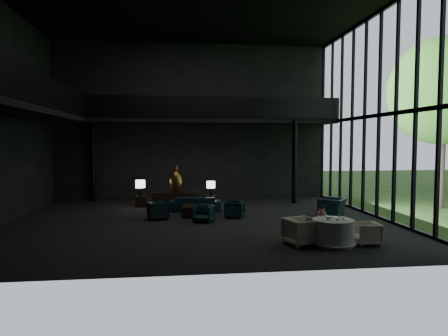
{
  "coord_description": "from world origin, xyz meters",
  "views": [
    {
      "loc": [
        -0.83,
        -14.72,
        2.96
      ],
      "look_at": [
        0.96,
        0.5,
        1.96
      ],
      "focal_mm": 32.0,
      "sensor_mm": 36.0,
      "label": 1
    }
  ],
  "objects": [
    {
      "name": "coffee_cup",
      "position": [
        3.87,
        -3.96,
        0.8
      ],
      "size": [
        0.11,
        0.11,
        0.07
      ],
      "primitive_type": "cylinder",
      "rotation": [
        0.0,
        0.0,
        0.31
      ],
      "color": "white",
      "rests_on": "saucer"
    },
    {
      "name": "mezzanine_back",
      "position": [
        1.0,
        5.0,
        4.0
      ],
      "size": [
        12.0,
        2.0,
        0.25
      ],
      "primitive_type": "cube",
      "color": "black",
      "rests_on": "wall_back"
    },
    {
      "name": "railing_back",
      "position": [
        1.0,
        4.0,
        4.6
      ],
      "size": [
        12.0,
        0.06,
        1.0
      ],
      "primitive_type": "cube",
      "color": "black",
      "rests_on": "mezzanine_back"
    },
    {
      "name": "bronze_urn",
      "position": [
        -0.9,
        3.7,
        1.19
      ],
      "size": [
        0.65,
        0.65,
        1.21
      ],
      "color": "olive",
      "rests_on": "console"
    },
    {
      "name": "railing_left",
      "position": [
        -5.0,
        0.0,
        4.6
      ],
      "size": [
        0.06,
        12.0,
        1.0
      ],
      "primitive_type": "cube",
      "color": "black",
      "rests_on": "mezzanine_left"
    },
    {
      "name": "child",
      "position": [
        3.59,
        -2.96,
        0.72
      ],
      "size": [
        0.26,
        0.26,
        0.55
      ],
      "rotation": [
        0.0,
        0.0,
        3.14
      ],
      "color": "#E693C6",
      "rests_on": "dining_chair_north"
    },
    {
      "name": "window_armchair",
      "position": [
        5.36,
        0.56,
        0.48
      ],
      "size": [
        1.25,
        1.32,
        0.97
      ],
      "primitive_type": "imported",
      "rotation": [
        0.0,
        0.0,
        -2.23
      ],
      "color": "black",
      "rests_on": "floor"
    },
    {
      "name": "dining_chair_north",
      "position": [
        3.53,
        -2.79,
        0.36
      ],
      "size": [
        0.88,
        0.86,
        0.71
      ],
      "primitive_type": "imported",
      "rotation": [
        0.0,
        0.0,
        3.52
      ],
      "color": "beige",
      "rests_on": "floor"
    },
    {
      "name": "plate_a",
      "position": [
        3.4,
        -3.94,
        0.76
      ],
      "size": [
        0.28,
        0.28,
        0.01
      ],
      "primitive_type": "cylinder",
      "rotation": [
        0.0,
        0.0,
        -0.37
      ],
      "color": "white",
      "rests_on": "dining_table"
    },
    {
      "name": "dining_table",
      "position": [
        3.6,
        -3.87,
        0.33
      ],
      "size": [
        1.33,
        1.33,
        0.75
      ],
      "color": "white",
      "rests_on": "floor"
    },
    {
      "name": "mezzanine_left",
      "position": [
        -6.0,
        0.0,
        4.0
      ],
      "size": [
        2.0,
        12.0,
        0.25
      ],
      "primitive_type": "cube",
      "color": "black",
      "rests_on": "wall_left"
    },
    {
      "name": "cream_pot",
      "position": [
        3.64,
        -4.07,
        0.78
      ],
      "size": [
        0.06,
        0.06,
        0.07
      ],
      "primitive_type": "cylinder",
      "rotation": [
        0.0,
        0.0,
        0.05
      ],
      "color": "#99999E",
      "rests_on": "dining_table"
    },
    {
      "name": "column_ne",
      "position": [
        4.8,
        4.0,
        2.0
      ],
      "size": [
        0.24,
        0.24,
        4.0
      ],
      "primitive_type": "cylinder",
      "color": "black",
      "rests_on": "floor"
    },
    {
      "name": "column_nw",
      "position": [
        -5.0,
        5.7,
        2.0
      ],
      "size": [
        0.24,
        0.24,
        4.0
      ],
      "primitive_type": "cylinder",
      "color": "black",
      "rests_on": "floor"
    },
    {
      "name": "curtain_wall",
      "position": [
        6.95,
        0.0,
        4.0
      ],
      "size": [
        0.2,
        12.0,
        8.0
      ],
      "primitive_type": null,
      "color": "black",
      "rests_on": "ground"
    },
    {
      "name": "lounge_armchair_east",
      "position": [
        1.39,
        0.63,
        0.33
      ],
      "size": [
        0.79,
        0.81,
        0.67
      ],
      "primitive_type": "imported",
      "rotation": [
        0.0,
        0.0,
        -1.91
      ],
      "color": "black",
      "rests_on": "floor"
    },
    {
      "name": "tree_near",
      "position": [
        11.0,
        2.0,
        5.23
      ],
      "size": [
        4.8,
        4.8,
        7.65
      ],
      "color": "#382D23",
      "rests_on": "garden_ground"
    },
    {
      "name": "side_table_right",
      "position": [
        0.7,
        3.62,
        0.26
      ],
      "size": [
        0.46,
        0.46,
        0.51
      ],
      "primitive_type": "cube",
      "color": "black",
      "rests_on": "floor"
    },
    {
      "name": "table_lamp_right",
      "position": [
        0.7,
        3.45,
        0.98
      ],
      "size": [
        0.39,
        0.39,
        0.65
      ],
      "color": "black",
      "rests_on": "side_table_right"
    },
    {
      "name": "console",
      "position": [
        -0.9,
        3.55,
        0.34
      ],
      "size": [
        2.12,
        0.48,
        0.67
      ],
      "primitive_type": "cube",
      "color": "black",
      "rests_on": "floor"
    },
    {
      "name": "floor",
      "position": [
        0.0,
        0.0,
        0.0
      ],
      "size": [
        14.0,
        12.0,
        0.02
      ],
      "primitive_type": "cube",
      "color": "black",
      "rests_on": "ground"
    },
    {
      "name": "cereal_bowl",
      "position": [
        3.48,
        -3.83,
        0.79
      ],
      "size": [
        0.17,
        0.17,
        0.08
      ],
      "primitive_type": "ellipsoid",
      "color": "white",
      "rests_on": "dining_table"
    },
    {
      "name": "coffee_table",
      "position": [
        -0.15,
        1.06,
        0.22
      ],
      "size": [
        0.99,
        0.99,
        0.44
      ],
      "primitive_type": "cube",
      "rotation": [
        0.0,
        0.0,
        -0.01
      ],
      "color": "black",
      "rests_on": "floor"
    },
    {
      "name": "dining_chair_east",
      "position": [
        4.59,
        -3.91,
        0.32
      ],
      "size": [
        0.62,
        0.66,
        0.64
      ],
      "primitive_type": "imported",
      "rotation": [
        0.0,
        0.0,
        -1.63
      ],
      "color": "beige",
      "rests_on": "floor"
    },
    {
      "name": "dining_chair_west",
      "position": [
        2.71,
        -3.74,
        0.48
      ],
      "size": [
        1.12,
        1.16,
        0.97
      ],
      "primitive_type": "imported",
      "rotation": [
        0.0,
        0.0,
        1.87
      ],
      "color": "beige",
      "rests_on": "floor"
    },
    {
      "name": "table_lamp_left",
      "position": [
        -2.5,
        3.59,
        1.03
      ],
      "size": [
        0.43,
        0.43,
        0.72
      ],
      "color": "black",
      "rests_on": "side_table_left"
    },
    {
      "name": "wall_back",
      "position": [
        0.0,
        6.0,
        4.0
      ],
      "size": [
        14.0,
        0.04,
        8.0
      ],
      "primitive_type": "cube",
      "color": "black",
      "rests_on": "ground"
    },
    {
      "name": "wall_front",
      "position": [
        0.0,
        -6.0,
        4.0
      ],
      "size": [
        14.0,
        0.04,
        8.0
      ],
      "primitive_type": "cube",
      "color": "black",
      "rests_on": "ground"
    },
    {
      "name": "plate_b",
      "position": [
        3.81,
        -3.59,
        0.76
      ],
      "size": [
        0.21,
        0.21,
        0.01
      ],
      "primitive_type": "cylinder",
      "rotation": [
        0.0,
        0.0,
        0.01
      ],
      "color": "white",
      "rests_on": "dining_table"
    },
    {
      "name": "lounge_armchair_west",
      "position": [
        -1.56,
        0.63,
        0.37
      ],
      "size": [
        0.83,
        0.86,
        0.73
      ],
      "primitive_type": "imported",
      "rotation": [
        0.0,
        0.0,
        1.83
      ],
      "color": "black",
      "rests_on": "floor"
    },
    {
      "name": "ceiling",
      "position": [
        0.0,
        0.0,
        8.0
      ],
      "size": [
        14.0,
        12.0,
        0.02
      ],
      "primitive_type": "cube",
      "color": "black",
      "rests_on": "ground"
    },
    {
      "name": "saucer",
      "position": [
        3.87,
        -4.03,
        0.76
      ],
      "size": [
        0.2,
        0.2,
        0.01
      ],
      "primitive_type": "cylinder",
      "rotation": [
        0.0,
        0.0,
        0.27
      ],
      "color": "white",
      "rests_on": "dining_table"
    },
    {
      "name": "sofa",
      "position": [
        -0.06,
        2.32,
        0.45
      ],
      "size": [
        2.37,
        0.94,
        0.9
      ],
      "primitive_type": "imported",
      "rotation": [
        0.0,
        0.0,
        3.02
      ],
      "color": "#102132",
      "rests_on": "floor"
    },
    {
      "name": "side_table_left",
      "position": [
        -2.5,
        3.72,
        0.26
      ],
      "size": [
        0.47,
        0.47,
        0.51
      ],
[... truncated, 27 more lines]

